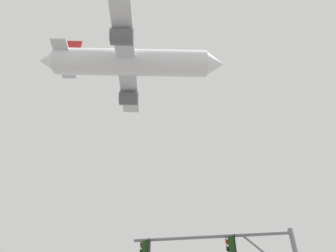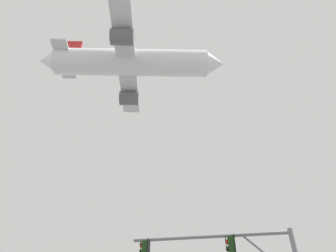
{
  "view_description": "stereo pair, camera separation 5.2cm",
  "coord_description": "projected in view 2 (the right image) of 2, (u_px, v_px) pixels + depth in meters",
  "views": [
    {
      "loc": [
        0.52,
        -5.9,
        1.4
      ],
      "look_at": [
        -0.3,
        12.61,
        15.52
      ],
      "focal_mm": 33.74,
      "sensor_mm": 36.0,
      "label": 1
    },
    {
      "loc": [
        0.58,
        -5.9,
        1.4
      ],
      "look_at": [
        -0.3,
        12.61,
        15.52
      ],
      "focal_mm": 33.74,
      "sensor_mm": 36.0,
      "label": 2
    }
  ],
  "objects": [
    {
      "name": "airplane",
      "position": [
        131.0,
        63.0,
        40.45
      ],
      "size": [
        23.81,
        18.4,
        6.49
      ],
      "color": "white"
    }
  ]
}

